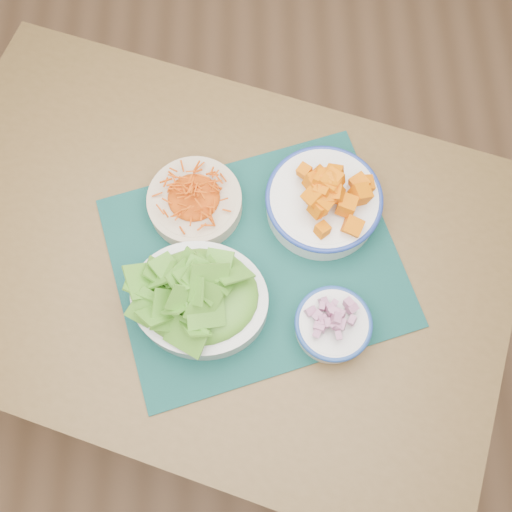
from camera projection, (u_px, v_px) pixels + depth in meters
The scene contains 7 objects.
ground at pixel (322, 331), 1.83m from camera, with size 4.00×4.00×0.00m, color #946947.
table at pixel (210, 269), 1.22m from camera, with size 1.39×1.15×0.75m.
placemat at pixel (256, 261), 1.12m from camera, with size 0.54×0.44×0.00m, color #092D2B.
carrot_bowl at pixel (194, 200), 1.12m from camera, with size 0.22×0.22×0.07m.
squash_bowl at pixel (324, 198), 1.10m from camera, with size 0.24×0.24×0.11m.
lettuce_bowl at pixel (199, 296), 1.03m from camera, with size 0.29×0.26×0.13m.
onion_bowl at pixel (333, 324), 1.04m from camera, with size 0.17×0.17×0.07m.
Camera 1 is at (-0.22, -0.38, 1.81)m, focal length 40.00 mm.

